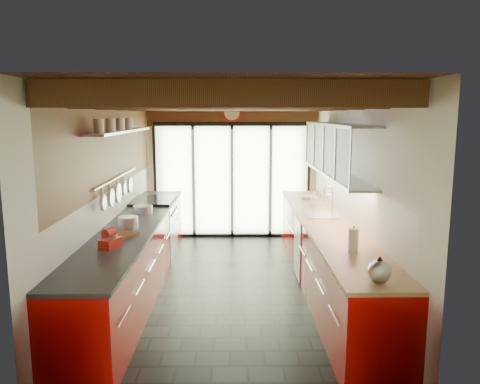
{
  "coord_description": "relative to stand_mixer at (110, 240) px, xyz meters",
  "views": [
    {
      "loc": [
        0.05,
        -6.02,
        2.32
      ],
      "look_at": [
        0.12,
        0.4,
        1.25
      ],
      "focal_mm": 35.0,
      "sensor_mm": 36.0,
      "label": 1
    }
  ],
  "objects": [
    {
      "name": "cutting_board",
      "position": [
        0.0,
        0.46,
        -0.07
      ],
      "size": [
        0.39,
        0.44,
        0.03
      ],
      "primitive_type": "cube",
      "rotation": [
        0.0,
        0.0,
        -0.39
      ],
      "color": "brown",
      "rests_on": "left_counter"
    },
    {
      "name": "stand_mixer",
      "position": [
        0.0,
        0.0,
        0.0
      ],
      "size": [
        0.21,
        0.28,
        0.22
      ],
      "color": "#B31B0E",
      "rests_on": "left_counter"
    },
    {
      "name": "right_counter",
      "position": [
        2.54,
        1.21,
        -0.55
      ],
      "size": [
        0.68,
        5.0,
        0.92
      ],
      "color": "#B10807",
      "rests_on": "ground"
    },
    {
      "name": "range_stove",
      "position": [
        -0.01,
        2.66,
        -0.54
      ],
      "size": [
        0.66,
        0.9,
        0.97
      ],
      "color": "silver",
      "rests_on": "ground"
    },
    {
      "name": "ground",
      "position": [
        1.27,
        1.21,
        -1.01
      ],
      "size": [
        5.5,
        5.5,
        0.0
      ],
      "primitive_type": "plane",
      "color": "black",
      "rests_on": "ground"
    },
    {
      "name": "upper_cabinets_right",
      "position": [
        2.7,
        1.51,
        0.84
      ],
      "size": [
        0.34,
        3.0,
        3.0
      ],
      "color": "silver",
      "rests_on": "ground"
    },
    {
      "name": "pot_large",
      "position": [
        0.0,
        0.85,
        -0.01
      ],
      "size": [
        0.31,
        0.31,
        0.15
      ],
      "primitive_type": "cylinder",
      "rotation": [
        0.0,
        0.0,
        0.42
      ],
      "color": "silver",
      "rests_on": "left_counter"
    },
    {
      "name": "left_counter",
      "position": [
        -0.01,
        1.21,
        -0.55
      ],
      "size": [
        0.68,
        5.0,
        0.92
      ],
      "color": "#B10807",
      "rests_on": "ground"
    },
    {
      "name": "paper_towel",
      "position": [
        2.54,
        -0.17,
        0.03
      ],
      "size": [
        0.13,
        0.13,
        0.28
      ],
      "color": "white",
      "rests_on": "right_counter"
    },
    {
      "name": "left_wall_fixtures",
      "position": [
        -0.2,
        1.39,
        0.84
      ],
      "size": [
        0.28,
        2.6,
        0.96
      ],
      "color": "silver",
      "rests_on": "ground"
    },
    {
      "name": "glass_door",
      "position": [
        1.27,
        3.9,
        0.65
      ],
      "size": [
        2.95,
        0.1,
        2.9
      ],
      "color": "#C6EAAD",
      "rests_on": "ground"
    },
    {
      "name": "kettle",
      "position": [
        2.54,
        -1.04,
        0.02
      ],
      "size": [
        0.25,
        0.27,
        0.23
      ],
      "color": "silver",
      "rests_on": "right_counter"
    },
    {
      "name": "soap_bottle",
      "position": [
        2.54,
        2.25,
        0.02
      ],
      "size": [
        0.12,
        0.12,
        0.21
      ],
      "primitive_type": "imported",
      "rotation": [
        0.0,
        0.0,
        -0.25
      ],
      "color": "silver",
      "rests_on": "right_counter"
    },
    {
      "name": "bowl",
      "position": [
        2.54,
        2.85,
        -0.06
      ],
      "size": [
        0.25,
        0.25,
        0.06
      ],
      "primitive_type": "imported",
      "rotation": [
        0.0,
        0.0,
        0.02
      ],
      "color": "silver",
      "rests_on": "right_counter"
    },
    {
      "name": "ceiling_beams",
      "position": [
        1.27,
        1.59,
        1.45
      ],
      "size": [
        3.14,
        5.06,
        4.9
      ],
      "color": "#593316",
      "rests_on": "ground"
    },
    {
      "name": "room_shell",
      "position": [
        1.27,
        1.21,
        0.65
      ],
      "size": [
        5.5,
        5.5,
        5.5
      ],
      "color": "silver",
      "rests_on": "ground"
    },
    {
      "name": "sink_assembly",
      "position": [
        2.56,
        1.61,
        -0.05
      ],
      "size": [
        0.45,
        0.52,
        0.43
      ],
      "color": "silver",
      "rests_on": "right_counter"
    },
    {
      "name": "pot_small",
      "position": [
        0.0,
        1.78,
        -0.03
      ],
      "size": [
        0.32,
        0.32,
        0.11
      ],
      "primitive_type": "cylinder",
      "rotation": [
        0.0,
        0.0,
        0.2
      ],
      "color": "silver",
      "rests_on": "left_counter"
    }
  ]
}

